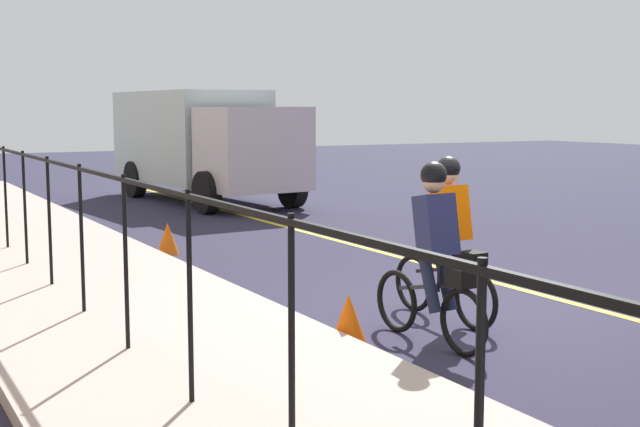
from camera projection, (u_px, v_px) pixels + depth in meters
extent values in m
plane|color=#27253A|center=(467.00, 319.00, 9.51)|extent=(80.00, 80.00, 0.00)
cube|color=yellow|center=(571.00, 303.00, 10.28)|extent=(36.00, 0.12, 0.01)
cube|color=#B49F96|center=(177.00, 355.00, 7.86)|extent=(40.00, 3.20, 0.15)
cylinder|color=black|center=(292.00, 352.00, 4.86)|extent=(0.04, 0.04, 1.60)
cylinder|color=black|center=(190.00, 297.00, 6.28)|extent=(0.04, 0.04, 1.60)
cylinder|color=black|center=(126.00, 262.00, 7.71)|extent=(0.04, 0.04, 1.60)
cylinder|color=black|center=(82.00, 238.00, 9.14)|extent=(0.04, 0.04, 1.60)
cylinder|color=black|center=(49.00, 221.00, 10.56)|extent=(0.04, 0.04, 1.60)
cylinder|color=black|center=(25.00, 208.00, 11.99)|extent=(0.04, 0.04, 1.60)
cylinder|color=black|center=(6.00, 197.00, 13.41)|extent=(0.04, 0.04, 1.60)
cube|color=black|center=(99.00, 174.00, 8.33)|extent=(21.38, 0.04, 0.04)
torus|color=black|center=(397.00, 301.00, 8.91)|extent=(0.66, 0.09, 0.66)
torus|color=black|center=(464.00, 322.00, 8.03)|extent=(0.66, 0.09, 0.66)
cube|color=black|center=(429.00, 286.00, 8.44)|extent=(0.93, 0.08, 0.24)
cylinder|color=black|center=(439.00, 274.00, 8.29)|extent=(0.03, 0.03, 0.35)
cube|color=navy|center=(436.00, 225.00, 8.28)|extent=(0.36, 0.38, 0.63)
sphere|color=tan|center=(434.00, 182.00, 8.27)|extent=(0.22, 0.22, 0.22)
sphere|color=black|center=(434.00, 175.00, 8.26)|extent=(0.26, 0.26, 0.26)
cylinder|color=#191E38|center=(429.00, 280.00, 8.27)|extent=(0.34, 0.14, 0.65)
cylinder|color=#191E38|center=(444.00, 278.00, 8.38)|extent=(0.34, 0.14, 0.65)
cube|color=black|center=(461.00, 278.00, 8.02)|extent=(0.25, 0.21, 0.18)
torus|color=black|center=(414.00, 283.00, 9.83)|extent=(0.66, 0.09, 0.66)
torus|color=black|center=(476.00, 300.00, 8.95)|extent=(0.66, 0.09, 0.66)
cube|color=black|center=(444.00, 269.00, 9.36)|extent=(0.93, 0.08, 0.24)
cylinder|color=black|center=(453.00, 258.00, 9.22)|extent=(0.03, 0.03, 0.35)
cube|color=#E35B00|center=(451.00, 214.00, 9.20)|extent=(0.36, 0.38, 0.63)
sphere|color=tan|center=(448.00, 175.00, 9.19)|extent=(0.22, 0.22, 0.22)
sphere|color=black|center=(448.00, 168.00, 9.18)|extent=(0.26, 0.26, 0.26)
cylinder|color=#191E38|center=(444.00, 263.00, 9.20)|extent=(0.34, 0.14, 0.65)
cylinder|color=#191E38|center=(458.00, 261.00, 9.30)|extent=(0.34, 0.14, 0.65)
cube|color=black|center=(473.00, 260.00, 8.94)|extent=(0.25, 0.21, 0.18)
cube|color=#B1C2C3|center=(190.00, 136.00, 22.15)|extent=(4.92, 2.73, 2.30)
cube|color=silver|center=(253.00, 149.00, 19.33)|extent=(1.97, 2.33, 1.90)
cylinder|color=black|center=(292.00, 188.00, 20.18)|extent=(0.98, 0.37, 0.96)
cylinder|color=black|center=(207.00, 193.00, 18.96)|extent=(0.98, 0.37, 0.96)
cylinder|color=black|center=(212.00, 176.00, 23.78)|extent=(0.98, 0.37, 0.96)
cylinder|color=black|center=(135.00, 179.00, 22.56)|extent=(0.98, 0.37, 0.96)
cone|color=#F35908|center=(349.00, 318.00, 8.52)|extent=(0.36, 0.36, 0.49)
cone|color=#E5580D|center=(168.00, 238.00, 13.73)|extent=(0.36, 0.36, 0.51)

